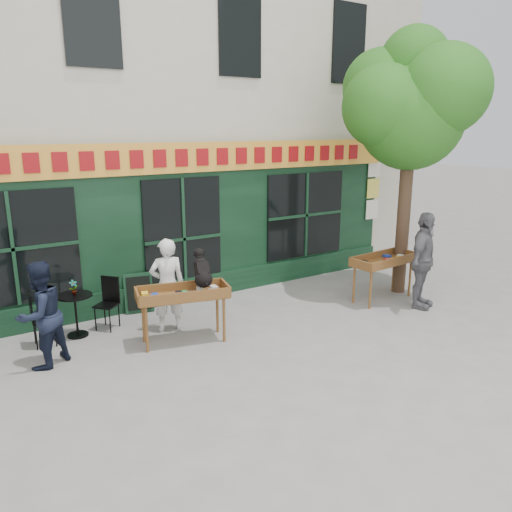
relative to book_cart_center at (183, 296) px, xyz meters
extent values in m
plane|color=slate|center=(0.92, -0.40, -0.82)|extent=(80.00, 80.00, 0.00)
cube|color=beige|center=(0.92, 5.60, 4.18)|extent=(14.00, 7.00, 10.00)
cube|color=black|center=(0.92, 2.02, 0.78)|extent=(11.00, 0.16, 3.20)
cube|color=gold|center=(0.92, 1.90, 2.18)|extent=(11.00, 0.06, 0.60)
cube|color=maroon|center=(0.92, 1.86, 2.18)|extent=(9.60, 0.03, 0.34)
cube|color=black|center=(0.92, 1.92, -0.57)|extent=(11.00, 0.10, 0.50)
cube|color=black|center=(0.92, 1.92, 0.53)|extent=(1.70, 0.05, 2.50)
cube|color=black|center=(-2.28, 1.92, 0.73)|extent=(2.20, 0.05, 2.00)
cube|color=black|center=(4.12, 1.92, 0.73)|extent=(2.20, 0.05, 2.00)
cube|color=silver|center=(6.32, 1.90, 0.68)|extent=(0.42, 0.02, 0.50)
cube|color=#E5D14C|center=(6.32, 1.90, 1.23)|extent=(0.42, 0.02, 0.50)
cube|color=silver|center=(6.32, 1.90, 1.78)|extent=(0.42, 0.02, 0.50)
cylinder|color=#382619|center=(5.22, -0.10, 0.98)|extent=(0.28, 0.28, 3.60)
sphere|color=#225F15|center=(5.22, -0.10, 2.98)|extent=(2.20, 2.20, 2.20)
sphere|color=#225F15|center=(5.92, 0.20, 3.28)|extent=(1.80, 1.80, 1.80)
sphere|color=#225F15|center=(4.62, 0.10, 3.18)|extent=(1.70, 1.70, 1.70)
sphere|color=#225F15|center=(5.42, -0.70, 3.48)|extent=(1.80, 1.80, 1.80)
sphere|color=#225F15|center=(4.92, 0.50, 3.58)|extent=(1.60, 1.60, 1.60)
sphere|color=#225F15|center=(5.32, 0.00, 4.08)|extent=(1.40, 1.40, 1.40)
cylinder|color=brown|center=(-0.68, -0.06, -0.42)|extent=(0.05, 0.05, 0.80)
cylinder|color=brown|center=(0.58, -0.37, -0.42)|extent=(0.05, 0.05, 0.80)
cylinder|color=brown|center=(-0.58, 0.37, -0.42)|extent=(0.05, 0.05, 0.80)
cylinder|color=brown|center=(0.68, 0.06, -0.42)|extent=(0.05, 0.05, 0.80)
cube|color=brown|center=(0.00, 0.00, 0.00)|extent=(1.60, 0.92, 0.05)
cube|color=brown|center=(-0.07, -0.28, 0.08)|extent=(1.47, 0.40, 0.18)
cube|color=brown|center=(0.07, 0.28, 0.08)|extent=(1.47, 0.40, 0.18)
cube|color=brown|center=(0.00, 0.00, 0.06)|extent=(1.36, 0.70, 0.06)
imported|color=white|center=(0.00, 0.65, 0.03)|extent=(0.70, 0.54, 1.70)
cylinder|color=brown|center=(3.85, -0.56, -0.42)|extent=(0.05, 0.05, 0.80)
cylinder|color=brown|center=(5.15, -0.46, -0.42)|extent=(0.05, 0.05, 0.80)
cylinder|color=brown|center=(3.82, -0.13, -0.42)|extent=(0.05, 0.05, 0.80)
cylinder|color=brown|center=(5.12, -0.02, -0.42)|extent=(0.05, 0.05, 0.80)
cube|color=brown|center=(4.48, -0.29, 0.00)|extent=(1.54, 0.70, 0.05)
cube|color=brown|center=(4.51, -0.58, 0.08)|extent=(1.50, 0.16, 0.18)
cube|color=brown|center=(4.46, -0.01, 0.08)|extent=(1.50, 0.16, 0.18)
cube|color=brown|center=(4.48, -0.29, 0.06)|extent=(1.33, 0.50, 0.06)
imported|color=#5A5A5F|center=(4.78, -1.04, 0.16)|extent=(1.25, 0.92, 1.97)
cylinder|color=black|center=(-1.48, 1.25, -0.80)|extent=(0.36, 0.36, 0.03)
cylinder|color=black|center=(-1.48, 1.25, -0.44)|extent=(0.04, 0.04, 0.72)
cylinder|color=black|center=(-1.48, 1.25, -0.07)|extent=(0.60, 0.60, 0.03)
cube|color=black|center=(-2.03, 1.15, -0.37)|extent=(0.39, 0.39, 0.03)
cube|color=black|center=(-2.20, 1.16, -0.12)|extent=(0.06, 0.36, 0.50)
cylinder|color=black|center=(-1.89, 0.99, -0.60)|extent=(0.02, 0.02, 0.44)
cylinder|color=black|center=(-1.87, 1.29, -0.60)|extent=(0.02, 0.02, 0.44)
cylinder|color=black|center=(-2.19, 1.01, -0.60)|extent=(0.02, 0.02, 0.44)
cylinder|color=black|center=(-2.17, 1.31, -0.60)|extent=(0.02, 0.02, 0.44)
cube|color=black|center=(-0.93, 1.30, -0.37)|extent=(0.51, 0.51, 0.03)
cube|color=black|center=(-0.80, 1.41, -0.12)|extent=(0.26, 0.29, 0.50)
cylinder|color=black|center=(-1.14, 1.31, -0.60)|extent=(0.02, 0.02, 0.44)
cylinder|color=black|center=(-0.95, 1.09, -0.60)|extent=(0.02, 0.02, 0.44)
cylinder|color=black|center=(-0.91, 1.51, -0.60)|extent=(0.02, 0.02, 0.44)
cylinder|color=black|center=(-0.72, 1.28, -0.60)|extent=(0.02, 0.02, 0.44)
imported|color=gray|center=(-1.48, 1.25, 0.08)|extent=(0.16, 0.12, 0.27)
imported|color=black|center=(-2.18, 0.35, 0.01)|extent=(1.02, 0.95, 1.66)
cube|color=black|center=(-0.14, 1.80, -0.42)|extent=(0.59, 0.30, 0.79)
cube|color=black|center=(-0.14, 1.78, -0.42)|extent=(0.49, 0.26, 0.65)
camera|label=1|loc=(-3.28, -7.35, 2.74)|focal=35.00mm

